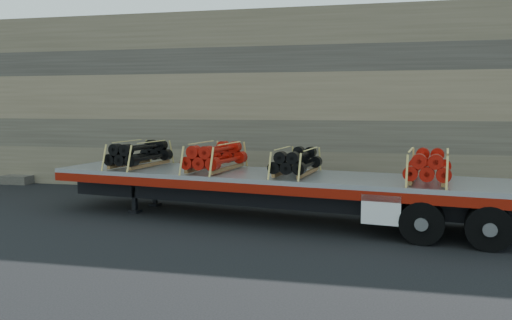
# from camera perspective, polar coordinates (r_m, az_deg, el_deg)

# --- Properties ---
(ground) EXTENTS (120.00, 120.00, 0.00)m
(ground) POSITION_cam_1_polar(r_m,az_deg,el_deg) (14.33, 5.74, -7.28)
(ground) COLOR black
(ground) RESTS_ON ground
(rock_wall) EXTENTS (44.00, 3.00, 7.00)m
(rock_wall) POSITION_cam_1_polar(r_m,az_deg,el_deg) (20.41, 7.97, 6.60)
(rock_wall) COLOR #7A6B54
(rock_wall) RESTS_ON ground
(trailer) EXTENTS (14.00, 4.68, 1.38)m
(trailer) POSITION_cam_1_polar(r_m,az_deg,el_deg) (14.59, 2.19, -4.24)
(trailer) COLOR #B3B5BB
(trailer) RESTS_ON ground
(bundle_front) EXTENTS (1.44, 2.37, 0.79)m
(bundle_front) POSITION_cam_1_polar(r_m,az_deg,el_deg) (16.50, -13.14, 0.61)
(bundle_front) COLOR black
(bundle_front) RESTS_ON trailer
(bundle_midfront) EXTENTS (1.48, 2.44, 0.81)m
(bundle_midfront) POSITION_cam_1_polar(r_m,az_deg,el_deg) (15.15, -4.64, 0.31)
(bundle_midfront) COLOR #A31108
(bundle_midfront) RESTS_ON trailer
(bundle_midrear) EXTENTS (1.31, 2.16, 0.72)m
(bundle_midrear) POSITION_cam_1_polar(r_m,az_deg,el_deg) (14.25, 4.62, -0.25)
(bundle_midrear) COLOR black
(bundle_midrear) RESTS_ON trailer
(bundle_rear) EXTENTS (1.42, 2.35, 0.78)m
(bundle_rear) POSITION_cam_1_polar(r_m,az_deg,el_deg) (13.68, 19.12, -0.70)
(bundle_rear) COLOR #A31108
(bundle_rear) RESTS_ON trailer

